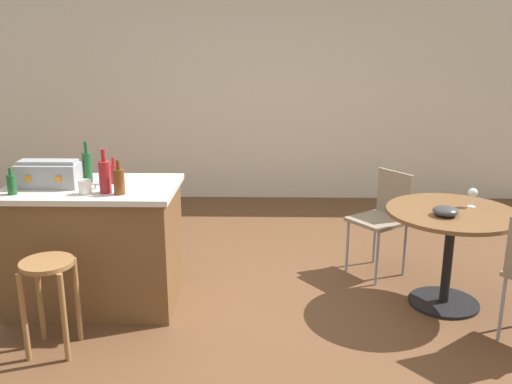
{
  "coord_description": "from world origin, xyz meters",
  "views": [
    {
      "loc": [
        0.09,
        -3.85,
        1.97
      ],
      "look_at": [
        0.01,
        0.15,
        0.85
      ],
      "focal_mm": 38.89,
      "sensor_mm": 36.0,
      "label": 1
    }
  ],
  "objects": [
    {
      "name": "bottle_0",
      "position": [
        -1.66,
        -0.23,
        1.0
      ],
      "size": [
        0.06,
        0.06,
        0.19
      ],
      "color": "#194C23",
      "rests_on": "kitchen_island"
    },
    {
      "name": "wine_glass",
      "position": [
        1.62,
        0.13,
        0.85
      ],
      "size": [
        0.07,
        0.07,
        0.14
      ],
      "color": "silver",
      "rests_on": "dining_table"
    },
    {
      "name": "cup_0",
      "position": [
        -1.16,
        -0.21,
        0.98
      ],
      "size": [
        0.12,
        0.09,
        0.1
      ],
      "color": "white",
      "rests_on": "kitchen_island"
    },
    {
      "name": "bottle_1",
      "position": [
        -1.04,
        0.09,
        1.01
      ],
      "size": [
        0.06,
        0.06,
        0.19
      ],
      "color": "maroon",
      "rests_on": "kitchen_island"
    },
    {
      "name": "toolbox",
      "position": [
        -1.48,
        -0.02,
        1.02
      ],
      "size": [
        0.43,
        0.22,
        0.19
      ],
      "color": "gray",
      "rests_on": "kitchen_island"
    },
    {
      "name": "dining_table",
      "position": [
        1.45,
        0.03,
        0.57
      ],
      "size": [
        0.95,
        0.95,
        0.75
      ],
      "color": "black",
      "rests_on": "ground_plane"
    },
    {
      "name": "wooden_stool",
      "position": [
        -1.29,
        -0.66,
        0.46
      ],
      "size": [
        0.33,
        0.33,
        0.62
      ],
      "color": "olive",
      "rests_on": "ground_plane"
    },
    {
      "name": "cup_1",
      "position": [
        -1.31,
        0.24,
        0.98
      ],
      "size": [
        0.12,
        0.08,
        0.1
      ],
      "color": "#383838",
      "rests_on": "kitchen_island"
    },
    {
      "name": "kitchen_island",
      "position": [
        -1.19,
        0.01,
        0.47
      ],
      "size": [
        1.24,
        0.77,
        0.93
      ],
      "color": "brown",
      "rests_on": "ground_plane"
    },
    {
      "name": "folding_chair_far",
      "position": [
        1.08,
        0.64,
        0.52
      ],
      "size": [
        0.56,
        0.56,
        0.88
      ],
      "color": "#7F705B",
      "rests_on": "ground_plane"
    },
    {
      "name": "bottle_3",
      "position": [
        -1.24,
        0.11,
        1.05
      ],
      "size": [
        0.07,
        0.07,
        0.31
      ],
      "color": "#194C23",
      "rests_on": "kitchen_island"
    },
    {
      "name": "ground_plane",
      "position": [
        0.0,
        0.0,
        0.0
      ],
      "size": [
        8.8,
        8.8,
        0.0
      ],
      "primitive_type": "plane",
      "color": "brown"
    },
    {
      "name": "serving_bowl",
      "position": [
        1.36,
        -0.09,
        0.78
      ],
      "size": [
        0.18,
        0.18,
        0.07
      ],
      "primitive_type": "ellipsoid",
      "color": "#383838",
      "rests_on": "dining_table"
    },
    {
      "name": "bottle_2",
      "position": [
        -0.92,
        -0.21,
        1.02
      ],
      "size": [
        0.08,
        0.08,
        0.24
      ],
      "color": "#603314",
      "rests_on": "kitchen_island"
    },
    {
      "name": "bottle_4",
      "position": [
        -1.03,
        -0.17,
        1.05
      ],
      "size": [
        0.08,
        0.08,
        0.31
      ],
      "color": "maroon",
      "rests_on": "kitchen_island"
    },
    {
      "name": "back_wall",
      "position": [
        0.0,
        2.98,
        1.35
      ],
      "size": [
        8.0,
        0.1,
        2.7
      ],
      "primitive_type": "cube",
      "color": "beige",
      "rests_on": "ground_plane"
    }
  ]
}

